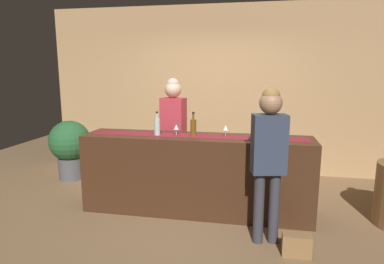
# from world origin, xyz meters

# --- Properties ---
(ground_plane) EXTENTS (10.00, 10.00, 0.00)m
(ground_plane) POSITION_xyz_m (0.00, 0.00, 0.00)
(ground_plane) COLOR brown
(back_wall) EXTENTS (6.00, 0.12, 2.90)m
(back_wall) POSITION_xyz_m (0.00, 1.90, 1.45)
(back_wall) COLOR tan
(back_wall) RESTS_ON ground
(bar_counter) EXTENTS (2.87, 0.60, 0.99)m
(bar_counter) POSITION_xyz_m (0.00, 0.00, 0.50)
(bar_counter) COLOR #3D2314
(bar_counter) RESTS_ON ground
(counter_runner_cloth) EXTENTS (2.72, 0.28, 0.01)m
(counter_runner_cloth) POSITION_xyz_m (0.00, 0.00, 1.00)
(counter_runner_cloth) COLOR maroon
(counter_runner_cloth) RESTS_ON bar_counter
(wine_bottle_clear) EXTENTS (0.07, 0.07, 0.30)m
(wine_bottle_clear) POSITION_xyz_m (-0.49, -0.06, 1.11)
(wine_bottle_clear) COLOR #B2C6C1
(wine_bottle_clear) RESTS_ON bar_counter
(wine_bottle_amber) EXTENTS (0.07, 0.07, 0.30)m
(wine_bottle_amber) POSITION_xyz_m (-0.04, -0.01, 1.11)
(wine_bottle_amber) COLOR brown
(wine_bottle_amber) RESTS_ON bar_counter
(wine_bottle_green) EXTENTS (0.07, 0.07, 0.30)m
(wine_bottle_green) POSITION_xyz_m (0.78, 0.02, 1.11)
(wine_bottle_green) COLOR #194723
(wine_bottle_green) RESTS_ON bar_counter
(wine_glass_near_customer) EXTENTS (0.07, 0.07, 0.14)m
(wine_glass_near_customer) POSITION_xyz_m (0.36, 0.04, 1.10)
(wine_glass_near_customer) COLOR silver
(wine_glass_near_customer) RESTS_ON bar_counter
(wine_glass_mid_counter) EXTENTS (0.07, 0.07, 0.14)m
(wine_glass_mid_counter) POSITION_xyz_m (-0.25, -0.02, 1.10)
(wine_glass_mid_counter) COLOR silver
(wine_glass_mid_counter) RESTS_ON bar_counter
(wine_glass_far_end) EXTENTS (0.07, 0.07, 0.14)m
(wine_glass_far_end) POSITION_xyz_m (1.04, -0.07, 1.10)
(wine_glass_far_end) COLOR silver
(wine_glass_far_end) RESTS_ON bar_counter
(bartender) EXTENTS (0.37, 0.26, 1.69)m
(bartender) POSITION_xyz_m (-0.44, 0.58, 1.04)
(bartender) COLOR #26262B
(bartender) RESTS_ON ground
(customer_sipping) EXTENTS (0.38, 0.27, 1.63)m
(customer_sipping) POSITION_xyz_m (0.86, -0.64, 1.00)
(customer_sipping) COLOR #33333D
(customer_sipping) RESTS_ON ground
(potted_plant_tall) EXTENTS (0.67, 0.67, 0.98)m
(potted_plant_tall) POSITION_xyz_m (-2.29, 0.90, 0.57)
(potted_plant_tall) COLOR #4C4C51
(potted_plant_tall) RESTS_ON ground
(handbag) EXTENTS (0.28, 0.14, 0.22)m
(handbag) POSITION_xyz_m (1.16, -0.85, 0.11)
(handbag) COLOR olive
(handbag) RESTS_ON ground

